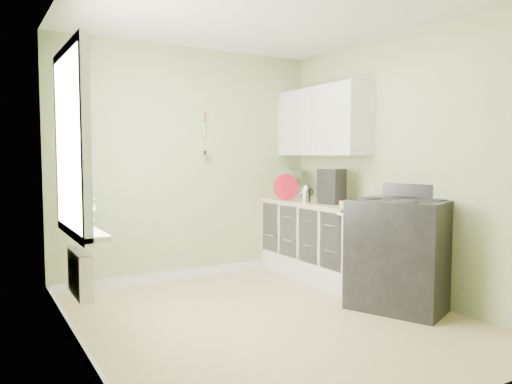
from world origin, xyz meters
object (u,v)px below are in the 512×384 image
coffee_maker (332,187)px  kettle (306,194)px  stand_mixer (291,184)px  stove (401,253)px

coffee_maker → kettle: bearing=133.1°
stand_mixer → kettle: size_ratio=1.96×
kettle → coffee_maker: size_ratio=0.51×
kettle → coffee_maker: coffee_maker is taller
kettle → coffee_maker: bearing=-46.9°
stove → stand_mixer: 2.06m
stove → coffee_maker: size_ratio=2.99×
stand_mixer → coffee_maker: bearing=-96.7°
stove → kettle: bearing=100.6°
stove → coffee_maker: 1.16m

